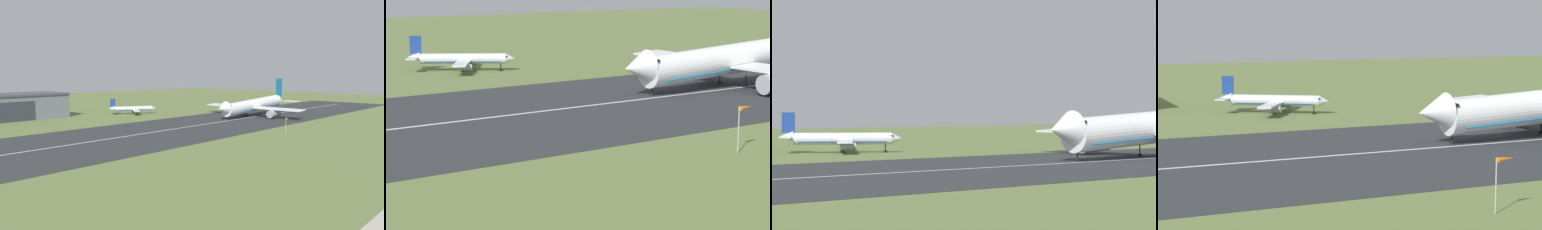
# 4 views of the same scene
# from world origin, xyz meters

# --- Properties ---
(ground_plane) EXTENTS (647.32, 647.32, 0.00)m
(ground_plane) POSITION_xyz_m (0.00, 57.05, 0.00)
(ground_plane) COLOR olive
(runway_strip) EXTENTS (407.32, 54.97, 0.06)m
(runway_strip) POSITION_xyz_m (0.00, 114.10, 0.03)
(runway_strip) COLOR #2B2D30
(runway_strip) RESTS_ON ground_plane
(runway_centreline) EXTENTS (366.59, 0.70, 0.01)m
(runway_centreline) POSITION_xyz_m (0.00, 114.10, 0.07)
(runway_centreline) COLOR silver
(runway_centreline) RESTS_ON runway_strip
(airplane_landing) EXTENTS (59.62, 55.15, 19.01)m
(airplane_landing) POSITION_xyz_m (80.94, 116.75, 5.50)
(airplane_landing) COLOR white
(airplane_landing) RESTS_ON ground_plane
(airplane_parked_east) EXTENTS (24.47, 21.71, 8.40)m
(airplane_parked_east) POSITION_xyz_m (44.05, 169.57, 2.86)
(airplane_parked_east) COLOR silver
(airplane_parked_east) RESTS_ON ground_plane
(windsock_pole) EXTENTS (2.73, 1.01, 6.21)m
(windsock_pole) POSITION_xyz_m (39.36, 74.81, 5.58)
(windsock_pole) COLOR #B7B7BC
(windsock_pole) RESTS_ON ground_plane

